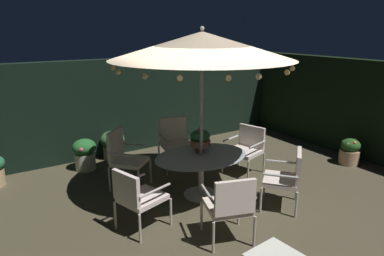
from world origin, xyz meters
The scene contains 15 objects.
ground_plane centered at (0.00, 0.00, -0.01)m, with size 8.56×6.79×0.02m, color #48412F.
hedge_backdrop_rear centered at (0.00, 3.24, 1.06)m, with size 8.56×0.30×2.12m, color black.
hedge_backdrop_right centered at (4.13, 0.00, 1.06)m, with size 0.30×6.79×2.12m, color black.
patio_dining_table centered at (0.08, 0.37, 0.59)m, with size 1.62×1.21×0.73m.
patio_umbrella centered at (0.08, 0.37, 2.50)m, with size 2.87×2.87×2.79m.
centerpiece_planter centered at (0.16, 0.52, 0.97)m, with size 0.34×0.34×0.42m.
patio_chair_north centered at (-0.87, 1.41, 0.60)m, with size 0.80×0.80×1.05m.
patio_chair_northeast centered at (-1.25, -0.03, 0.54)m, with size 0.75×0.71×0.92m.
patio_chair_east centered at (-0.35, -0.95, 0.57)m, with size 0.74×0.73×0.96m.
patio_chair_southeast centered at (1.00, -0.68, 0.55)m, with size 0.82×0.82×0.95m.
patio_chair_south centered at (1.42, 0.77, 0.52)m, with size 0.75×0.76×0.91m.
patio_chair_southwest centered at (0.37, 1.75, 0.59)m, with size 0.75×0.74×1.01m.
potted_plant_back_right centered at (3.52, -0.09, 0.28)m, with size 0.41×0.41×0.55m.
potted_plant_right_far centered at (-0.55, 2.91, 0.33)m, with size 0.53×0.53×0.61m.
potted_plant_left_far centered at (-1.25, 2.58, 0.34)m, with size 0.47×0.47×0.64m.
Camera 1 is at (-2.93, -4.12, 2.75)m, focal length 32.53 mm.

